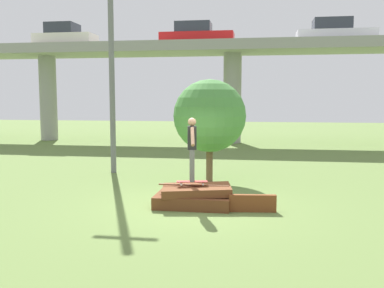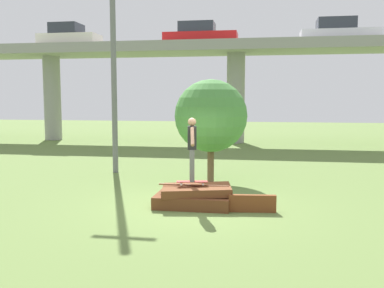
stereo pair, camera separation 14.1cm
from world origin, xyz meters
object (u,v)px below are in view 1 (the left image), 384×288
(tree_behind_left, at_px, (210,116))
(skateboard, at_px, (192,182))
(skater, at_px, (192,145))
(car_on_overpass_mid, at_px, (196,36))
(car_on_overpass_left, at_px, (334,33))
(utility_pole, at_px, (111,48))
(car_on_overpass_right, at_px, (65,37))

(tree_behind_left, bearing_deg, skateboard, -91.61)
(skater, relative_size, car_on_overpass_mid, 0.35)
(skater, distance_m, car_on_overpass_left, 18.30)
(utility_pole, bearing_deg, car_on_overpass_left, 51.16)
(car_on_overpass_right, bearing_deg, skateboard, -55.90)
(car_on_overpass_left, relative_size, utility_pole, 0.51)
(car_on_overpass_mid, height_order, car_on_overpass_right, car_on_overpass_right)
(skater, xyz_separation_m, tree_behind_left, (0.09, 3.14, 0.60))
(car_on_overpass_left, bearing_deg, car_on_overpass_right, -177.87)
(car_on_overpass_left, bearing_deg, utility_pole, -128.84)
(car_on_overpass_right, bearing_deg, car_on_overpass_left, 2.13)
(car_on_overpass_right, height_order, tree_behind_left, car_on_overpass_right)
(skater, distance_m, car_on_overpass_right, 19.85)
(car_on_overpass_right, bearing_deg, utility_pole, -58.06)
(car_on_overpass_left, bearing_deg, skateboard, -110.11)
(skateboard, relative_size, car_on_overpass_left, 0.18)
(car_on_overpass_right, height_order, utility_pole, utility_pole)
(utility_pole, bearing_deg, skateboard, -50.88)
(car_on_overpass_right, relative_size, tree_behind_left, 1.14)
(skater, bearing_deg, car_on_overpass_left, 69.89)
(tree_behind_left, bearing_deg, car_on_overpass_right, 130.38)
(car_on_overpass_mid, distance_m, car_on_overpass_right, 8.47)
(skater, bearing_deg, utility_pole, 129.12)
(skateboard, relative_size, car_on_overpass_mid, 0.18)
(skateboard, bearing_deg, car_on_overpass_left, 69.89)
(car_on_overpass_left, bearing_deg, tree_behind_left, -114.01)
(utility_pole, xyz_separation_m, tree_behind_left, (3.73, -1.34, -2.39))
(skateboard, distance_m, utility_pole, 6.98)
(car_on_overpass_right, xyz_separation_m, tree_behind_left, (10.84, -12.75, -4.50))
(car_on_overpass_right, xyz_separation_m, utility_pole, (7.11, -11.40, -2.12))
(skateboard, height_order, car_on_overpass_right, car_on_overpass_right)
(skateboard, bearing_deg, car_on_overpass_right, 124.10)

